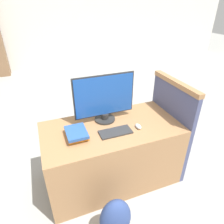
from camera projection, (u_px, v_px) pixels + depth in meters
ground_plane at (124, 201)px, 2.13m from camera, size 20.00×20.00×0.00m
wall_back at (51, 18)px, 5.58m from camera, size 12.00×0.06×2.80m
desk at (112, 154)px, 2.24m from camera, size 1.43×0.74×0.72m
carrel_divider at (169, 125)px, 2.38m from camera, size 0.07×0.75×1.13m
monitor at (104, 98)px, 2.06m from camera, size 0.65×0.22×0.51m
keyboard at (116, 132)px, 1.97m from camera, size 0.32×0.15×0.02m
mouse at (138, 126)px, 2.04m from camera, size 0.05×0.09×0.04m
book_stack at (77, 134)px, 1.90m from camera, size 0.20×0.25×0.07m
backpack at (116, 220)px, 1.72m from camera, size 0.28×0.22×0.45m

